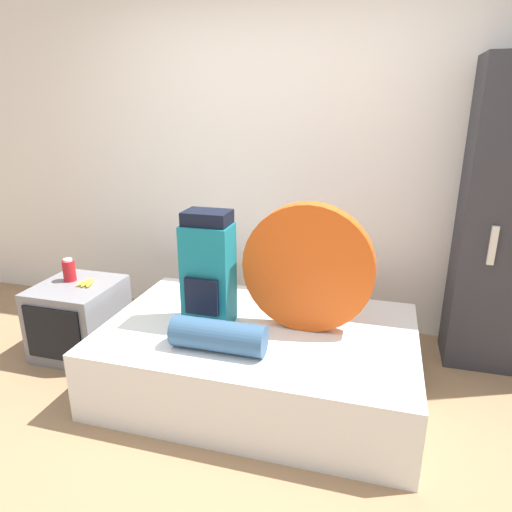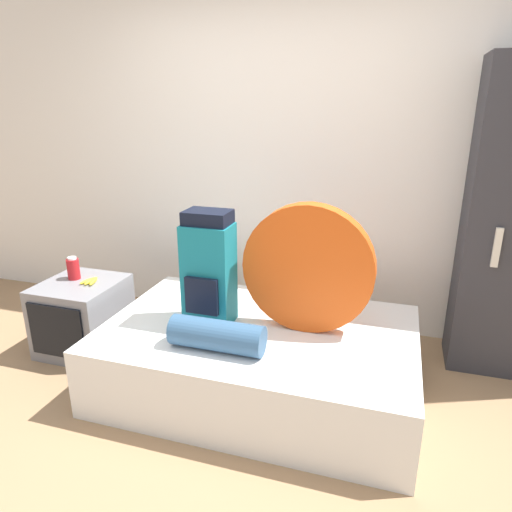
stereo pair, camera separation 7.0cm
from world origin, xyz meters
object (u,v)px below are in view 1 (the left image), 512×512
(backpack, at_px, (208,270))
(canister, at_px, (69,270))
(tent_bag, at_px, (308,268))
(sleeping_roll, at_px, (218,336))
(television, at_px, (79,318))

(backpack, bearing_deg, canister, 171.29)
(canister, bearing_deg, backpack, -8.71)
(tent_bag, height_order, sleeping_roll, tent_bag)
(tent_bag, xyz_separation_m, canister, (-1.70, 0.09, -0.22))
(tent_bag, distance_m, sleeping_roll, 0.64)
(sleeping_roll, relative_size, canister, 3.20)
(sleeping_roll, xyz_separation_m, television, (-1.21, 0.42, -0.25))
(canister, bearing_deg, sleeping_roll, -20.31)
(backpack, distance_m, tent_bag, 0.59)
(canister, bearing_deg, tent_bag, -2.92)
(television, bearing_deg, tent_bag, -0.95)
(tent_bag, distance_m, canister, 1.72)
(tent_bag, distance_m, television, 1.71)
(sleeping_roll, xyz_separation_m, canister, (-1.29, 0.48, 0.08))
(television, bearing_deg, sleeping_roll, -19.03)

